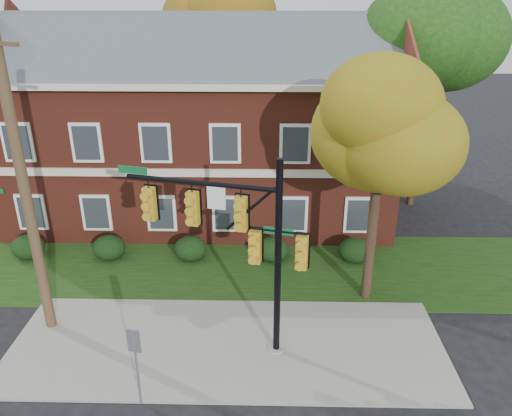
{
  "coord_description": "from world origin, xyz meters",
  "views": [
    {
      "loc": [
        1.21,
        -12.03,
        10.62
      ],
      "look_at": [
        0.89,
        3.0,
        4.06
      ],
      "focal_mm": 35.0,
      "sensor_mm": 36.0,
      "label": 1
    }
  ],
  "objects_px": {
    "apartment_building": "(201,117)",
    "hedge_far_left": "(28,247)",
    "traffic_signal": "(240,235)",
    "hedge_far_right": "(355,250)",
    "utility_pole": "(24,188)",
    "hedge_right": "(272,249)",
    "tree_near_right": "(391,124)",
    "hedge_left": "(109,248)",
    "tree_far_rear": "(236,23)",
    "hedge_center": "(190,248)",
    "tree_right_rear": "(438,48)",
    "sign_post": "(135,355)"
  },
  "relations": [
    {
      "from": "tree_right_rear",
      "to": "traffic_signal",
      "type": "bearing_deg",
      "value": -127.04
    },
    {
      "from": "hedge_far_left",
      "to": "hedge_left",
      "type": "bearing_deg",
      "value": 0.0
    },
    {
      "from": "utility_pole",
      "to": "tree_far_rear",
      "type": "bearing_deg",
      "value": 92.85
    },
    {
      "from": "hedge_far_left",
      "to": "traffic_signal",
      "type": "distance_m",
      "value": 11.55
    },
    {
      "from": "tree_near_right",
      "to": "traffic_signal",
      "type": "distance_m",
      "value": 6.14
    },
    {
      "from": "hedge_far_right",
      "to": "tree_right_rear",
      "type": "xyz_separation_m",
      "value": [
        4.31,
        6.11,
        7.6
      ]
    },
    {
      "from": "hedge_left",
      "to": "hedge_center",
      "type": "relative_size",
      "value": 1.0
    },
    {
      "from": "tree_far_rear",
      "to": "apartment_building",
      "type": "bearing_deg",
      "value": -99.71
    },
    {
      "from": "hedge_right",
      "to": "tree_near_right",
      "type": "height_order",
      "value": "tree_near_right"
    },
    {
      "from": "tree_near_right",
      "to": "utility_pole",
      "type": "distance_m",
      "value": 11.62
    },
    {
      "from": "apartment_building",
      "to": "tree_near_right",
      "type": "distance_m",
      "value": 10.97
    },
    {
      "from": "apartment_building",
      "to": "tree_far_rear",
      "type": "height_order",
      "value": "tree_far_rear"
    },
    {
      "from": "hedge_left",
      "to": "sign_post",
      "type": "distance_m",
      "value": 8.89
    },
    {
      "from": "hedge_center",
      "to": "sign_post",
      "type": "relative_size",
      "value": 0.55
    },
    {
      "from": "hedge_right",
      "to": "hedge_far_right",
      "type": "bearing_deg",
      "value": 0.0
    },
    {
      "from": "hedge_right",
      "to": "tree_far_rear",
      "type": "bearing_deg",
      "value": 99.36
    },
    {
      "from": "tree_near_right",
      "to": "utility_pole",
      "type": "height_order",
      "value": "utility_pole"
    },
    {
      "from": "apartment_building",
      "to": "hedge_far_right",
      "type": "height_order",
      "value": "apartment_building"
    },
    {
      "from": "hedge_far_left",
      "to": "sign_post",
      "type": "height_order",
      "value": "sign_post"
    },
    {
      "from": "apartment_building",
      "to": "traffic_signal",
      "type": "height_order",
      "value": "apartment_building"
    },
    {
      "from": "apartment_building",
      "to": "tree_near_right",
      "type": "relative_size",
      "value": 2.19
    },
    {
      "from": "hedge_far_left",
      "to": "hedge_center",
      "type": "bearing_deg",
      "value": 0.0
    },
    {
      "from": "tree_near_right",
      "to": "sign_post",
      "type": "height_order",
      "value": "tree_near_right"
    },
    {
      "from": "hedge_far_right",
      "to": "traffic_signal",
      "type": "bearing_deg",
      "value": -128.91
    },
    {
      "from": "hedge_left",
      "to": "tree_far_rear",
      "type": "height_order",
      "value": "tree_far_rear"
    },
    {
      "from": "hedge_center",
      "to": "traffic_signal",
      "type": "distance_m",
      "value": 7.07
    },
    {
      "from": "apartment_building",
      "to": "hedge_far_left",
      "type": "height_order",
      "value": "apartment_building"
    },
    {
      "from": "hedge_right",
      "to": "traffic_signal",
      "type": "bearing_deg",
      "value": -100.57
    },
    {
      "from": "hedge_center",
      "to": "hedge_far_right",
      "type": "xyz_separation_m",
      "value": [
        7.0,
        0.0,
        0.0
      ]
    },
    {
      "from": "hedge_far_left",
      "to": "tree_near_right",
      "type": "bearing_deg",
      "value": -11.27
    },
    {
      "from": "hedge_right",
      "to": "tree_near_right",
      "type": "bearing_deg",
      "value": -37.28
    },
    {
      "from": "hedge_right",
      "to": "sign_post",
      "type": "bearing_deg",
      "value": -114.54
    },
    {
      "from": "hedge_far_left",
      "to": "tree_right_rear",
      "type": "distance_m",
      "value": 20.75
    },
    {
      "from": "hedge_far_left",
      "to": "hedge_left",
      "type": "distance_m",
      "value": 3.5
    },
    {
      "from": "tree_right_rear",
      "to": "hedge_far_left",
      "type": "bearing_deg",
      "value": -161.55
    },
    {
      "from": "hedge_center",
      "to": "tree_near_right",
      "type": "distance_m",
      "value": 9.9
    },
    {
      "from": "apartment_building",
      "to": "hedge_right",
      "type": "distance_m",
      "value": 7.73
    },
    {
      "from": "apartment_building",
      "to": "tree_right_rear",
      "type": "height_order",
      "value": "tree_right_rear"
    },
    {
      "from": "hedge_far_right",
      "to": "tree_near_right",
      "type": "height_order",
      "value": "tree_near_right"
    },
    {
      "from": "traffic_signal",
      "to": "sign_post",
      "type": "relative_size",
      "value": 2.57
    },
    {
      "from": "hedge_right",
      "to": "hedge_far_right",
      "type": "height_order",
      "value": "same"
    },
    {
      "from": "tree_far_rear",
      "to": "hedge_far_left",
      "type": "bearing_deg",
      "value": -122.5
    },
    {
      "from": "tree_near_right",
      "to": "tree_right_rear",
      "type": "distance_m",
      "value": 9.94
    },
    {
      "from": "hedge_far_right",
      "to": "hedge_left",
      "type": "bearing_deg",
      "value": 180.0
    },
    {
      "from": "hedge_right",
      "to": "hedge_far_right",
      "type": "distance_m",
      "value": 3.5
    },
    {
      "from": "hedge_far_right",
      "to": "utility_pole",
      "type": "xyz_separation_m",
      "value": [
        -11.13,
        -4.79,
        4.6
      ]
    },
    {
      "from": "utility_pole",
      "to": "traffic_signal",
      "type": "bearing_deg",
      "value": 12.49
    },
    {
      "from": "apartment_building",
      "to": "tree_right_rear",
      "type": "relative_size",
      "value": 1.77
    },
    {
      "from": "hedge_far_right",
      "to": "utility_pole",
      "type": "distance_m",
      "value": 12.96
    },
    {
      "from": "sign_post",
      "to": "tree_right_rear",
      "type": "bearing_deg",
      "value": 63.72
    }
  ]
}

